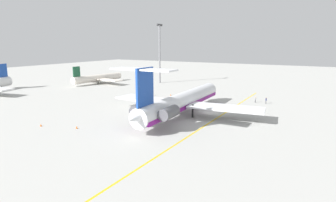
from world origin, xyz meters
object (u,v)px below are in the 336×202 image
(main_jetliner, at_px, (180,102))
(ground_crew_near_tail, at_px, (266,100))
(ground_crew_portside, at_px, (150,92))
(safety_cone_nose, at_px, (41,125))
(safety_cone_tail, at_px, (77,127))
(safety_cone_wingtip, at_px, (171,95))
(ground_crew_near_nose, at_px, (255,99))
(light_mast, at_px, (160,51))
(airliner_mid_left, at_px, (99,78))

(main_jetliner, xyz_separation_m, ground_crew_near_tail, (24.52, -15.04, -2.29))
(ground_crew_portside, distance_m, safety_cone_nose, 40.92)
(safety_cone_tail, bearing_deg, main_jetliner, -34.15)
(safety_cone_nose, distance_m, safety_cone_wingtip, 44.82)
(safety_cone_wingtip, bearing_deg, safety_cone_nose, 172.10)
(main_jetliner, bearing_deg, ground_crew_near_nose, -28.02)
(safety_cone_nose, height_order, light_mast, light_mast)
(ground_crew_near_nose, xyz_separation_m, safety_cone_nose, (-46.92, 33.20, -0.83))
(airliner_mid_left, bearing_deg, main_jetliner, -113.56)
(main_jetliner, bearing_deg, safety_cone_nose, 134.80)
(main_jetliner, xyz_separation_m, ground_crew_near_nose, (24.55, -12.07, -2.34))
(safety_cone_nose, bearing_deg, main_jetliner, -43.36)
(main_jetliner, distance_m, ground_crew_portside, 27.89)
(airliner_mid_left, height_order, light_mast, light_mast)
(ground_crew_near_nose, height_order, safety_cone_tail, ground_crew_near_nose)
(ground_crew_portside, bearing_deg, main_jetliner, -145.59)
(airliner_mid_left, height_order, safety_cone_tail, airliner_mid_left)
(ground_crew_portside, xyz_separation_m, safety_cone_tail, (-38.31, -7.30, -0.87))
(ground_crew_near_nose, relative_size, safety_cone_wingtip, 3.17)
(airliner_mid_left, xyz_separation_m, ground_crew_portside, (-14.38, -36.08, -1.19))
(ground_crew_portside, xyz_separation_m, safety_cone_wingtip, (3.49, -5.74, -0.87))
(safety_cone_nose, bearing_deg, airliner_mid_left, 32.82)
(airliner_mid_left, relative_size, safety_cone_wingtip, 48.24)
(safety_cone_wingtip, xyz_separation_m, safety_cone_tail, (-41.80, -1.55, 0.00))
(main_jetliner, height_order, ground_crew_near_tail, main_jetliner)
(ground_crew_near_nose, bearing_deg, main_jetliner, 135.96)
(ground_crew_near_tail, distance_m, safety_cone_tail, 52.67)
(light_mast, bearing_deg, safety_cone_wingtip, -141.90)
(main_jetliner, height_order, safety_cone_wingtip, main_jetliner)
(ground_crew_near_tail, distance_m, safety_cone_nose, 59.24)
(main_jetliner, xyz_separation_m, safety_cone_wingtip, (22.02, 14.97, -3.17))
(airliner_mid_left, height_order, safety_cone_wingtip, airliner_mid_left)
(ground_crew_near_nose, distance_m, ground_crew_portside, 33.33)
(safety_cone_wingtip, relative_size, light_mast, 0.02)
(airliner_mid_left, xyz_separation_m, safety_cone_nose, (-55.29, -35.66, -2.06))
(airliner_mid_left, distance_m, ground_crew_near_nose, 69.38)
(ground_crew_portside, bearing_deg, safety_cone_nose, 165.63)
(ground_crew_near_nose, height_order, ground_crew_near_tail, ground_crew_near_tail)
(airliner_mid_left, distance_m, ground_crew_portside, 38.86)
(ground_crew_portside, bearing_deg, ground_crew_near_tail, -94.27)
(airliner_mid_left, distance_m, safety_cone_tail, 68.28)
(main_jetliner, height_order, ground_crew_portside, main_jetliner)
(ground_crew_near_tail, height_order, light_mast, light_mast)
(ground_crew_near_nose, bearing_deg, safety_cone_wingtip, 77.47)
(safety_cone_tail, relative_size, light_mast, 0.02)
(main_jetliner, height_order, safety_cone_tail, main_jetliner)
(main_jetliner, distance_m, airliner_mid_left, 65.65)
(airliner_mid_left, bearing_deg, safety_cone_tail, -134.01)
(ground_crew_near_nose, xyz_separation_m, ground_crew_portside, (-6.01, 32.78, 0.04))
(light_mast, bearing_deg, ground_crew_portside, -154.25)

